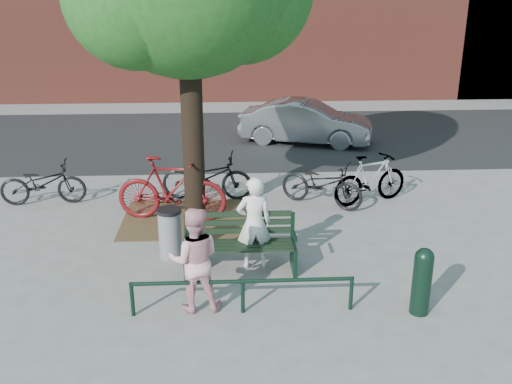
{
  "coord_description": "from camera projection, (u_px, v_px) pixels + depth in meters",
  "views": [
    {
      "loc": [
        -0.19,
        -8.04,
        4.24
      ],
      "look_at": [
        0.3,
        1.0,
        0.97
      ],
      "focal_mm": 40.0,
      "sensor_mm": 36.0,
      "label": 1
    }
  ],
  "objects": [
    {
      "name": "ground",
      "position": [
        240.0,
        271.0,
        9.01
      ],
      "size": [
        90.0,
        90.0,
        0.0
      ],
      "primitive_type": "plane",
      "color": "gray",
      "rests_on": "ground"
    },
    {
      "name": "road",
      "position": [
        232.0,
        137.0,
        16.98
      ],
      "size": [
        40.0,
        7.0,
        0.01
      ],
      "primitive_type": "cube",
      "color": "black",
      "rests_on": "ground"
    },
    {
      "name": "park_bench",
      "position": [
        240.0,
        242.0,
        8.92
      ],
      "size": [
        1.74,
        0.54,
        0.97
      ],
      "color": "black",
      "rests_on": "ground"
    },
    {
      "name": "bollard",
      "position": [
        422.0,
        279.0,
        7.7
      ],
      "size": [
        0.26,
        0.26,
        0.97
      ],
      "color": "black",
      "rests_on": "ground"
    },
    {
      "name": "bicycle_e",
      "position": [
        322.0,
        184.0,
        11.57
      ],
      "size": [
        1.83,
        1.49,
        0.93
      ],
      "primitive_type": "imported",
      "rotation": [
        0.0,
        0.0,
        0.99
      ],
      "color": "black",
      "rests_on": "ground"
    },
    {
      "name": "person_right",
      "position": [
        194.0,
        260.0,
        7.73
      ],
      "size": [
        0.75,
        0.6,
        1.5
      ],
      "primitive_type": "imported",
      "rotation": [
        0.0,
        0.0,
        3.18
      ],
      "color": "pink",
      "rests_on": "ground"
    },
    {
      "name": "litter_bin",
      "position": [
        170.0,
        233.0,
        9.37
      ],
      "size": [
        0.41,
        0.41,
        0.84
      ],
      "color": "gray",
      "rests_on": "ground"
    },
    {
      "name": "bicycle_c",
      "position": [
        207.0,
        176.0,
        11.92
      ],
      "size": [
        1.97,
        0.89,
        1.0
      ],
      "primitive_type": "imported",
      "rotation": [
        0.0,
        0.0,
        1.45
      ],
      "color": "black",
      "rests_on": "ground"
    },
    {
      "name": "dirt_pit",
      "position": [
        186.0,
        219.0,
        11.02
      ],
      "size": [
        2.4,
        2.0,
        0.02
      ],
      "primitive_type": "cube",
      "color": "brown",
      "rests_on": "ground"
    },
    {
      "name": "person_left",
      "position": [
        254.0,
        223.0,
        8.9
      ],
      "size": [
        0.59,
        0.42,
        1.52
      ],
      "primitive_type": "imported",
      "rotation": [
        0.0,
        0.0,
        3.25
      ],
      "color": "silver",
      "rests_on": "ground"
    },
    {
      "name": "parked_car",
      "position": [
        306.0,
        122.0,
        16.17
      ],
      "size": [
        3.91,
        2.32,
        1.22
      ],
      "primitive_type": "imported",
      "rotation": [
        0.0,
        0.0,
        1.27
      ],
      "color": "gray",
      "rests_on": "ground"
    },
    {
      "name": "bicycle_a",
      "position": [
        43.0,
        183.0,
        11.65
      ],
      "size": [
        1.75,
        0.72,
        0.9
      ],
      "primitive_type": "imported",
      "rotation": [
        0.0,
        0.0,
        1.64
      ],
      "color": "black",
      "rests_on": "ground"
    },
    {
      "name": "guard_railing",
      "position": [
        243.0,
        286.0,
        7.74
      ],
      "size": [
        3.06,
        0.06,
        0.51
      ],
      "color": "black",
      "rests_on": "ground"
    },
    {
      "name": "bicycle_b",
      "position": [
        172.0,
        189.0,
        10.79
      ],
      "size": [
        2.17,
        0.89,
        1.26
      ],
      "primitive_type": "imported",
      "rotation": [
        0.0,
        0.0,
        1.43
      ],
      "color": "#5A0C0F",
      "rests_on": "ground"
    },
    {
      "name": "bicycle_d",
      "position": [
        371.0,
        179.0,
        11.69
      ],
      "size": [
        1.79,
        1.1,
        1.04
      ],
      "primitive_type": "imported",
      "rotation": [
        0.0,
        0.0,
        1.95
      ],
      "color": "gray",
      "rests_on": "ground"
    }
  ]
}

